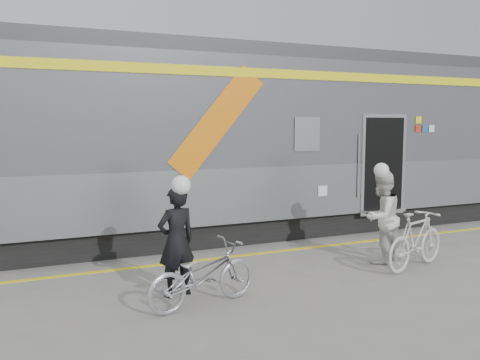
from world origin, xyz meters
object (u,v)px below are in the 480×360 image
bicycle_left (203,274)px  bicycle_right (416,240)px  man (176,241)px  woman (381,217)px

bicycle_left → bicycle_right: size_ratio=1.01×
man → bicycle_right: size_ratio=0.97×
woman → bicycle_left: bearing=-5.5°
bicycle_left → woman: woman is taller
bicycle_left → bicycle_right: bearing=-99.3°
man → woman: size_ratio=0.97×
man → bicycle_right: man is taller
man → woman: bearing=170.8°
bicycle_left → woman: bearing=-90.5°
man → woman: 3.84m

